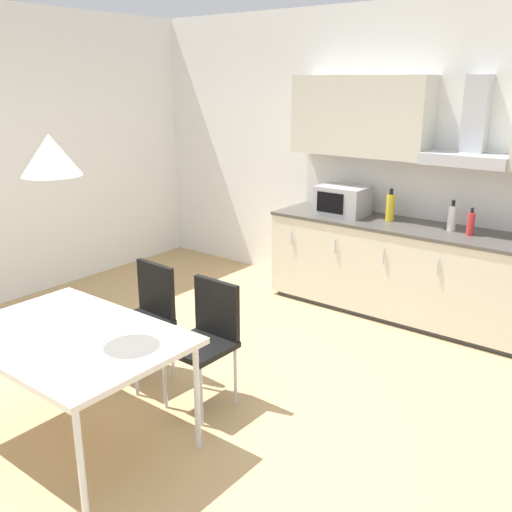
{
  "coord_description": "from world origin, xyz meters",
  "views": [
    {
      "loc": [
        2.51,
        -2.21,
        2.17
      ],
      "look_at": [
        0.21,
        0.76,
        1.0
      ],
      "focal_mm": 40.0,
      "sensor_mm": 36.0,
      "label": 1
    }
  ],
  "objects_px": {
    "bottle_yellow": "(390,207)",
    "chair_far_right": "(207,331)",
    "pendant_lamp": "(50,155)",
    "microwave": "(342,200)",
    "chair_far_left": "(146,310)",
    "bottle_red": "(471,223)",
    "bottle_white": "(452,218)",
    "dining_table": "(70,341)"
  },
  "relations": [
    {
      "from": "bottle_yellow",
      "to": "bottle_red",
      "type": "xyz_separation_m",
      "value": [
        0.77,
        -0.07,
        -0.03
      ]
    },
    {
      "from": "chair_far_right",
      "to": "dining_table",
      "type": "bearing_deg",
      "value": -109.88
    },
    {
      "from": "bottle_red",
      "to": "chair_far_right",
      "type": "relative_size",
      "value": 0.27
    },
    {
      "from": "dining_table",
      "to": "chair_far_right",
      "type": "distance_m",
      "value": 0.92
    },
    {
      "from": "bottle_white",
      "to": "bottle_red",
      "type": "xyz_separation_m",
      "value": [
        0.18,
        -0.06,
        -0.01
      ]
    },
    {
      "from": "chair_far_right",
      "to": "chair_far_left",
      "type": "distance_m",
      "value": 0.61
    },
    {
      "from": "microwave",
      "to": "dining_table",
      "type": "bearing_deg",
      "value": -90.75
    },
    {
      "from": "bottle_red",
      "to": "pendant_lamp",
      "type": "bearing_deg",
      "value": -112.62
    },
    {
      "from": "microwave",
      "to": "bottle_white",
      "type": "height_order",
      "value": "microwave"
    },
    {
      "from": "microwave",
      "to": "dining_table",
      "type": "distance_m",
      "value": 3.14
    },
    {
      "from": "pendant_lamp",
      "to": "chair_far_right",
      "type": "bearing_deg",
      "value": 70.12
    },
    {
      "from": "bottle_red",
      "to": "chair_far_right",
      "type": "distance_m",
      "value": 2.51
    },
    {
      "from": "microwave",
      "to": "bottle_white",
      "type": "distance_m",
      "value": 1.07
    },
    {
      "from": "microwave",
      "to": "chair_far_right",
      "type": "height_order",
      "value": "microwave"
    },
    {
      "from": "bottle_white",
      "to": "microwave",
      "type": "bearing_deg",
      "value": -177.63
    },
    {
      "from": "microwave",
      "to": "bottle_yellow",
      "type": "height_order",
      "value": "bottle_yellow"
    },
    {
      "from": "dining_table",
      "to": "bottle_red",
      "type": "bearing_deg",
      "value": 67.38
    },
    {
      "from": "bottle_red",
      "to": "chair_far_left",
      "type": "bearing_deg",
      "value": -125.27
    },
    {
      "from": "dining_table",
      "to": "chair_far_left",
      "type": "height_order",
      "value": "chair_far_left"
    },
    {
      "from": "microwave",
      "to": "chair_far_left",
      "type": "height_order",
      "value": "microwave"
    },
    {
      "from": "bottle_yellow",
      "to": "chair_far_right",
      "type": "relative_size",
      "value": 0.35
    },
    {
      "from": "bottle_white",
      "to": "chair_far_left",
      "type": "bearing_deg",
      "value": -121.38
    },
    {
      "from": "bottle_yellow",
      "to": "chair_far_right",
      "type": "distance_m",
      "value": 2.38
    },
    {
      "from": "pendant_lamp",
      "to": "microwave",
      "type": "bearing_deg",
      "value": 89.25
    },
    {
      "from": "pendant_lamp",
      "to": "bottle_yellow",
      "type": "bearing_deg",
      "value": 80.63
    },
    {
      "from": "bottle_yellow",
      "to": "bottle_red",
      "type": "distance_m",
      "value": 0.77
    },
    {
      "from": "bottle_yellow",
      "to": "bottle_red",
      "type": "relative_size",
      "value": 1.28
    },
    {
      "from": "microwave",
      "to": "bottle_yellow",
      "type": "relative_size",
      "value": 1.58
    },
    {
      "from": "pendant_lamp",
      "to": "dining_table",
      "type": "bearing_deg",
      "value": -63.43
    },
    {
      "from": "dining_table",
      "to": "chair_far_left",
      "type": "distance_m",
      "value": 0.92
    },
    {
      "from": "bottle_yellow",
      "to": "chair_far_left",
      "type": "distance_m",
      "value": 2.51
    },
    {
      "from": "microwave",
      "to": "pendant_lamp",
      "type": "xyz_separation_m",
      "value": [
        -0.04,
        -3.12,
        0.75
      ]
    },
    {
      "from": "bottle_yellow",
      "to": "pendant_lamp",
      "type": "distance_m",
      "value": 3.31
    },
    {
      "from": "microwave",
      "to": "chair_far_left",
      "type": "distance_m",
      "value": 2.35
    },
    {
      "from": "bottle_white",
      "to": "chair_far_left",
      "type": "xyz_separation_m",
      "value": [
        -1.41,
        -2.32,
        -0.47
      ]
    },
    {
      "from": "bottle_yellow",
      "to": "bottle_white",
      "type": "bearing_deg",
      "value": -0.78
    },
    {
      "from": "bottle_yellow",
      "to": "chair_far_right",
      "type": "xyz_separation_m",
      "value": [
        -0.22,
        -2.32,
        -0.49
      ]
    },
    {
      "from": "bottle_white",
      "to": "chair_far_right",
      "type": "xyz_separation_m",
      "value": [
        -0.8,
        -2.32,
        -0.47
      ]
    },
    {
      "from": "chair_far_left",
      "to": "microwave",
      "type": "bearing_deg",
      "value": 81.44
    },
    {
      "from": "chair_far_left",
      "to": "pendant_lamp",
      "type": "relative_size",
      "value": 2.72
    },
    {
      "from": "microwave",
      "to": "bottle_white",
      "type": "relative_size",
      "value": 1.78
    },
    {
      "from": "bottle_white",
      "to": "bottle_yellow",
      "type": "relative_size",
      "value": 0.89
    }
  ]
}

